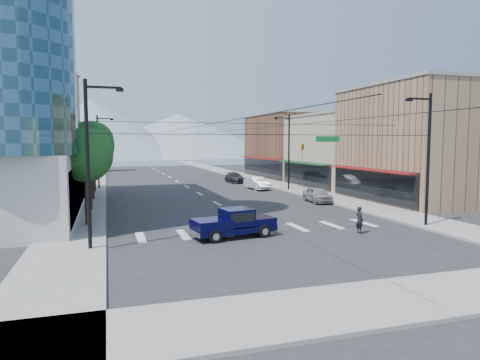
{
  "coord_description": "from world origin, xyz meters",
  "views": [
    {
      "loc": [
        -9.86,
        -24.62,
        5.75
      ],
      "look_at": [
        -0.57,
        5.06,
        3.0
      ],
      "focal_mm": 32.0,
      "sensor_mm": 36.0,
      "label": 1
    }
  ],
  "objects_px": {
    "pickup_truck": "(234,223)",
    "pedestrian": "(360,220)",
    "parked_car_near": "(317,195)",
    "parked_car_mid": "(257,183)",
    "parked_car_far": "(235,178)"
  },
  "relations": [
    {
      "from": "parked_car_mid",
      "to": "parked_car_far",
      "type": "distance_m",
      "value": 9.4
    },
    {
      "from": "pickup_truck",
      "to": "pedestrian",
      "type": "height_order",
      "value": "pickup_truck"
    },
    {
      "from": "parked_car_near",
      "to": "pedestrian",
      "type": "bearing_deg",
      "value": -102.05
    },
    {
      "from": "pickup_truck",
      "to": "parked_car_near",
      "type": "bearing_deg",
      "value": 36.03
    },
    {
      "from": "pickup_truck",
      "to": "pedestrian",
      "type": "relative_size",
      "value": 3.15
    },
    {
      "from": "parked_car_far",
      "to": "parked_car_mid",
      "type": "bearing_deg",
      "value": -91.14
    },
    {
      "from": "pedestrian",
      "to": "parked_car_near",
      "type": "distance_m",
      "value": 14.04
    },
    {
      "from": "pickup_truck",
      "to": "pedestrian",
      "type": "distance_m",
      "value": 8.05
    },
    {
      "from": "pedestrian",
      "to": "parked_car_far",
      "type": "height_order",
      "value": "pedestrian"
    },
    {
      "from": "parked_car_near",
      "to": "parked_car_far",
      "type": "height_order",
      "value": "parked_car_near"
    },
    {
      "from": "pickup_truck",
      "to": "parked_car_mid",
      "type": "bearing_deg",
      "value": 57.93
    },
    {
      "from": "parked_car_mid",
      "to": "parked_car_far",
      "type": "relative_size",
      "value": 0.96
    },
    {
      "from": "pickup_truck",
      "to": "parked_car_near",
      "type": "relative_size",
      "value": 1.24
    },
    {
      "from": "pickup_truck",
      "to": "parked_car_mid",
      "type": "xyz_separation_m",
      "value": [
        10.21,
        24.45,
        -0.14
      ]
    },
    {
      "from": "pickup_truck",
      "to": "parked_car_far",
      "type": "xyz_separation_m",
      "value": [
        10.21,
        33.85,
        -0.21
      ]
    }
  ]
}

